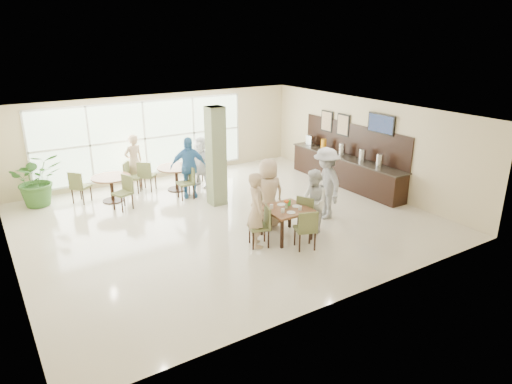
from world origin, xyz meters
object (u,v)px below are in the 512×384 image
round_table_left (111,182)px  adult_standing (134,162)px  round_table_right (176,172)px  main_table (286,212)px  teen_standing (326,183)px  adult_a (188,167)px  buffet_counter (345,168)px  teen_right (313,202)px  potted_plant (37,179)px  teen_left (257,210)px  teen_far (268,193)px  adult_b (201,162)px

round_table_left → adult_standing: bearing=39.9°
round_table_right → adult_standing: 1.38m
main_table → teen_standing: 1.71m
teen_standing → adult_a: (-2.35, 3.43, -0.04)m
buffet_counter → main_table: bearing=-150.7°
buffet_counter → teen_right: 3.98m
round_table_right → teen_right: size_ratio=0.74×
potted_plant → teen_left: 6.73m
main_table → teen_standing: teen_standing is taller
teen_right → adult_a: bearing=-139.7°
adult_standing → teen_far: bearing=98.5°
teen_left → adult_b: bearing=7.6°
buffet_counter → adult_standing: buffet_counter is taller
teen_far → adult_standing: 5.12m
round_table_right → adult_b: adult_b is taller
buffet_counter → teen_left: size_ratio=2.67×
teen_left → teen_standing: (2.45, 0.47, 0.07)m
teen_left → adult_standing: (-1.01, 5.55, -0.02)m
adult_a → buffet_counter: bearing=0.9°
round_table_left → adult_b: size_ratio=0.69×
teen_left → adult_b: size_ratio=1.10×
teen_far → adult_a: 3.20m
main_table → round_table_left: size_ratio=0.91×
teen_far → adult_b: 3.81m
potted_plant → teen_standing: teen_standing is taller
adult_a → adult_b: (0.74, 0.70, -0.11)m
round_table_right → main_table: bearing=-80.3°
main_table → teen_left: teen_left is taller
teen_right → teen_standing: 1.05m
round_table_left → teen_left: bearing=-67.4°
main_table → buffet_counter: size_ratio=0.22×
main_table → teen_right: size_ratio=0.64×
potted_plant → teen_far: teen_far is taller
round_table_left → teen_standing: bearing=-44.0°
teen_right → round_table_right: bearing=-142.0°
buffet_counter → teen_standing: 2.97m
teen_standing → teen_right: bearing=-45.0°
round_table_right → teen_right: 5.03m
main_table → adult_a: 3.99m
potted_plant → adult_a: (3.91, -1.64, 0.15)m
potted_plant → adult_b: adult_b is taller
teen_standing → teen_left: bearing=-67.3°
teen_far → teen_right: 1.15m
round_table_left → potted_plant: size_ratio=0.73×
adult_b → buffet_counter: bearing=35.5°
teen_right → adult_standing: 6.22m
teen_far → adult_b: (-0.01, 3.81, -0.08)m
teen_right → adult_a: 4.26m
main_table → round_table_left: bearing=120.5°
round_table_right → buffet_counter: buffet_counter is taller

